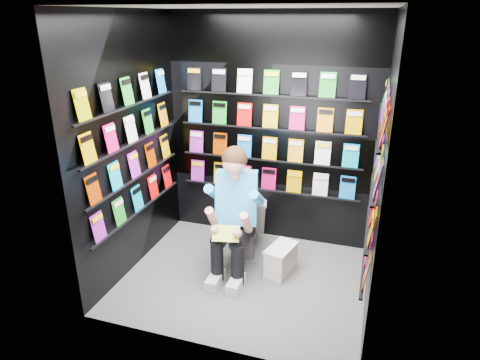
% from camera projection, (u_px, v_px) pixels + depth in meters
% --- Properties ---
extents(floor, '(2.40, 2.40, 0.00)m').
position_uv_depth(floor, '(244.00, 279.00, 4.40)').
color(floor, '#5A5A58').
rests_on(floor, ground).
extents(ceiling, '(2.40, 2.40, 0.00)m').
position_uv_depth(ceiling, '(245.00, 7.00, 3.46)').
color(ceiling, white).
rests_on(ceiling, floor).
extents(wall_back, '(2.40, 0.04, 2.60)m').
position_uv_depth(wall_back, '(271.00, 132.00, 4.82)').
color(wall_back, black).
rests_on(wall_back, floor).
extents(wall_front, '(2.40, 0.04, 2.60)m').
position_uv_depth(wall_front, '(203.00, 201.00, 3.04)').
color(wall_front, black).
rests_on(wall_front, floor).
extents(wall_left, '(0.04, 2.00, 2.60)m').
position_uv_depth(wall_left, '(130.00, 147.00, 4.27)').
color(wall_left, black).
rests_on(wall_left, floor).
extents(wall_right, '(0.04, 2.00, 2.60)m').
position_uv_depth(wall_right, '(381.00, 173.00, 3.59)').
color(wall_right, black).
rests_on(wall_right, floor).
extents(comics_back, '(2.10, 0.06, 1.37)m').
position_uv_depth(comics_back, '(270.00, 132.00, 4.79)').
color(comics_back, red).
rests_on(comics_back, wall_back).
extents(comics_left, '(0.06, 1.70, 1.37)m').
position_uv_depth(comics_left, '(132.00, 147.00, 4.26)').
color(comics_left, red).
rests_on(comics_left, wall_left).
extents(comics_right, '(0.06, 1.70, 1.37)m').
position_uv_depth(comics_right, '(377.00, 172.00, 3.59)').
color(comics_right, red).
rests_on(comics_right, wall_right).
extents(toilet, '(0.58, 0.83, 0.73)m').
position_uv_depth(toilet, '(248.00, 221.00, 4.82)').
color(toilet, silver).
rests_on(toilet, floor).
extents(longbox, '(0.29, 0.41, 0.28)m').
position_uv_depth(longbox, '(281.00, 261.00, 4.46)').
color(longbox, silver).
rests_on(longbox, floor).
extents(longbox_lid, '(0.32, 0.44, 0.03)m').
position_uv_depth(longbox_lid, '(281.00, 248.00, 4.40)').
color(longbox_lid, silver).
rests_on(longbox_lid, longbox).
extents(reader, '(0.74, 0.93, 1.52)m').
position_uv_depth(reader, '(237.00, 198.00, 4.33)').
color(reader, '#2B86D0').
rests_on(reader, toilet).
extents(held_comic, '(0.29, 0.21, 0.11)m').
position_uv_depth(held_comic, '(226.00, 233.00, 4.10)').
color(held_comic, green).
rests_on(held_comic, reader).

